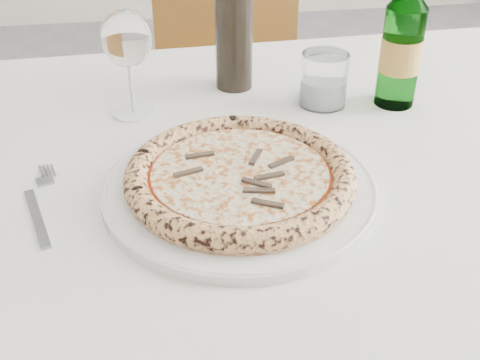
{
  "coord_description": "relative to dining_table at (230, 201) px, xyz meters",
  "views": [
    {
      "loc": [
        -0.25,
        -0.74,
        1.21
      ],
      "look_at": [
        -0.15,
        -0.08,
        0.78
      ],
      "focal_mm": 45.0,
      "sensor_mm": 36.0,
      "label": 1
    }
  ],
  "objects": [
    {
      "name": "wine_glass",
      "position": [
        -0.14,
        0.16,
        0.21
      ],
      "size": [
        0.08,
        0.08,
        0.18
      ],
      "color": "silver",
      "rests_on": "dining_table"
    },
    {
      "name": "beer_bottle",
      "position": [
        0.3,
        0.13,
        0.19
      ],
      "size": [
        0.07,
        0.07,
        0.26
      ],
      "color": "#3C8F3E",
      "rests_on": "dining_table"
    },
    {
      "name": "pizza",
      "position": [
        -0.0,
        -0.1,
        0.11
      ],
      "size": [
        0.3,
        0.3,
        0.03
      ],
      "color": "tan",
      "rests_on": "plate"
    },
    {
      "name": "tumbler",
      "position": [
        0.18,
        0.15,
        0.12
      ],
      "size": [
        0.08,
        0.08,
        0.09
      ],
      "color": "white",
      "rests_on": "dining_table"
    },
    {
      "name": "wine_bottle",
      "position": [
        0.04,
        0.24,
        0.2
      ],
      "size": [
        0.07,
        0.07,
        0.27
      ],
      "color": "black",
      "rests_on": "dining_table"
    },
    {
      "name": "plate",
      "position": [
        0.0,
        -0.1,
        0.09
      ],
      "size": [
        0.37,
        0.37,
        0.02
      ],
      "color": "white",
      "rests_on": "dining_table"
    },
    {
      "name": "dining_table",
      "position": [
        0.0,
        0.0,
        0.0
      ],
      "size": [
        1.56,
        0.96,
        0.76
      ],
      "color": "brown",
      "rests_on": "floor"
    },
    {
      "name": "chair_far",
      "position": [
        0.1,
        0.83,
        -0.14
      ],
      "size": [
        0.48,
        0.48,
        0.93
      ],
      "color": "brown",
      "rests_on": "floor"
    },
    {
      "name": "fork",
      "position": [
        -0.26,
        -0.09,
        0.09
      ],
      "size": [
        0.05,
        0.19,
        0.0
      ],
      "color": "gray",
      "rests_on": "dining_table"
    }
  ]
}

